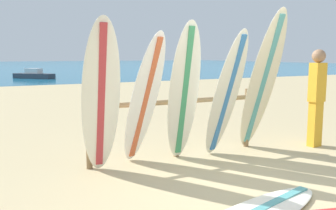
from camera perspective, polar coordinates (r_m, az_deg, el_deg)
The scene contains 10 objects.
ground_plane at distance 4.72m, azimuth 15.69°, elevation -13.17°, with size 120.00×120.00×0.00m, color tan.
ocean_water at distance 61.31m, azimuth -24.30°, elevation 5.57°, with size 120.00×80.00×0.01m, color #196B93.
surfboard_rack at distance 5.97m, azimuth 1.31°, elevation -1.56°, with size 3.01×0.09×1.06m.
surfboard_leaning_far_left at distance 5.05m, azimuth -10.41°, elevation 1.09°, with size 0.59×0.71×2.17m.
surfboard_leaning_left at distance 5.40m, azimuth -3.75°, elevation 0.76°, with size 0.65×0.97×2.01m.
surfboard_leaning_center_left at distance 5.66m, azimuth 2.48°, elevation 1.98°, with size 0.54×0.59×2.18m.
surfboard_leaning_center at distance 5.90m, azimuth 9.06°, elevation 1.57°, with size 0.70×0.85×2.07m.
surfboard_leaning_center_right at distance 6.35m, azimuth 14.44°, elevation 3.36°, with size 0.63×1.11×2.40m.
beachgoer_standing at distance 7.13m, azimuth 22.15°, elevation 1.65°, with size 0.30×0.24×1.77m.
small_boat_offshore at distance 27.73m, azimuth -20.16°, elevation 4.42°, with size 2.67×2.85×0.71m.
Camera 1 is at (-3.03, -3.21, 1.67)m, focal length 39.14 mm.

